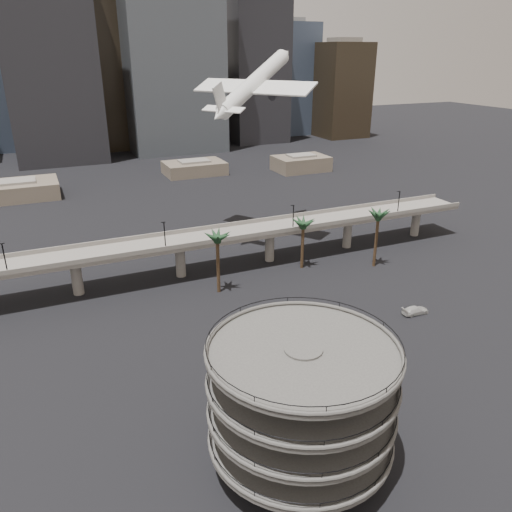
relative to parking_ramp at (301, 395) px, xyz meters
name	(u,v)px	position (x,y,z in m)	size (l,w,h in m)	color
ground	(367,412)	(13.00, 4.00, -9.84)	(700.00, 700.00, 0.00)	black
parking_ramp	(301,395)	(0.00, 0.00, 0.00)	(22.20, 22.20, 17.35)	#484643
overpass	(226,238)	(13.00, 59.00, -2.50)	(130.00, 9.30, 14.70)	gray
palm_trees	(303,227)	(27.02, 48.65, 1.59)	(42.40, 10.40, 14.00)	#47301E
low_buildings	(163,175)	(19.89, 146.30, -6.97)	(135.00, 27.50, 6.80)	brown
skyline	(136,67)	(28.11, 221.09, 29.84)	(269.00, 86.00, 108.66)	gray
airborne_jet	(254,83)	(27.76, 76.53, 29.70)	(31.14, 30.01, 17.45)	white
car_a	(307,357)	(11.45, 18.45, -9.17)	(1.56, 3.88, 1.32)	#AB2A18
car_b	(347,316)	(25.04, 27.14, -9.00)	(1.76, 5.06, 1.67)	#232329
car_c	(415,310)	(38.25, 23.67, -9.07)	(2.15, 5.29, 1.54)	silver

